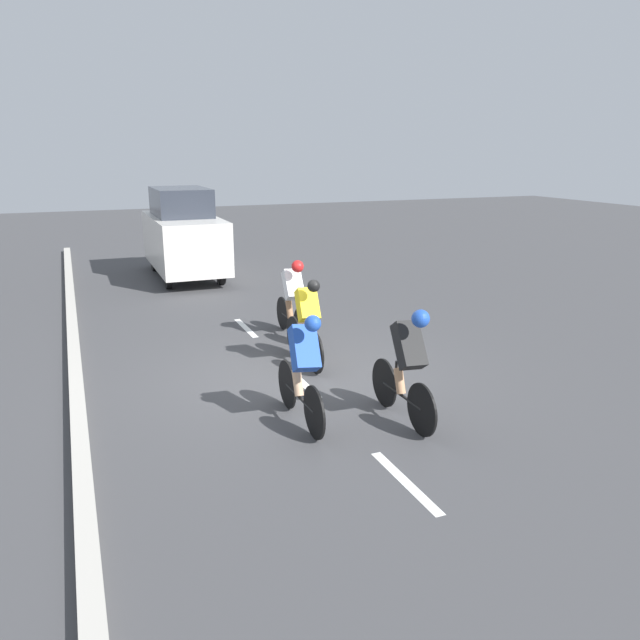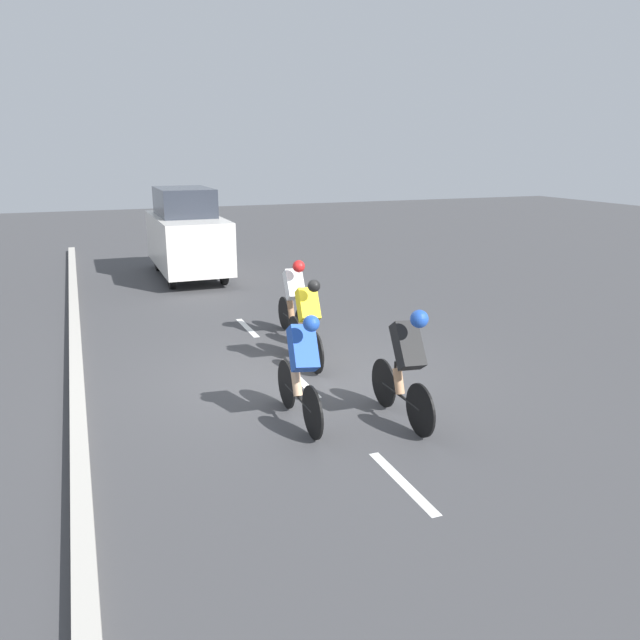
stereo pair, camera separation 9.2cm
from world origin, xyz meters
name	(u,v)px [view 1 (the left image)]	position (x,y,z in m)	size (l,w,h in m)	color
ground_plane	(296,377)	(0.00, 0.00, 0.00)	(60.00, 60.00, 0.00)	#424244
lane_stripe_near	(405,481)	(0.00, 3.44, 0.00)	(0.12, 1.40, 0.01)	white
lane_stripe_mid	(302,382)	(0.00, 0.24, 0.00)	(0.12, 1.40, 0.01)	white
lane_stripe_far	(246,328)	(0.00, -2.96, 0.00)	(0.12, 1.40, 0.01)	white
curb	(78,409)	(3.20, 0.24, 0.07)	(0.20, 29.50, 0.14)	#B7B2A8
cyclist_yellow	(306,320)	(-0.35, -0.47, 0.76)	(0.37, 1.67, 1.48)	black
cyclist_black	(407,362)	(-0.75, 2.10, 0.82)	(0.35, 1.67, 1.57)	black
cyclist_blue	(303,367)	(0.50, 1.66, 0.78)	(0.38, 1.69, 1.51)	black
cyclist_white	(293,296)	(-0.67, -2.02, 0.80)	(0.35, 1.65, 1.51)	black
support_car	(184,234)	(0.18, -8.55, 1.19)	(1.70, 4.21, 2.42)	black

